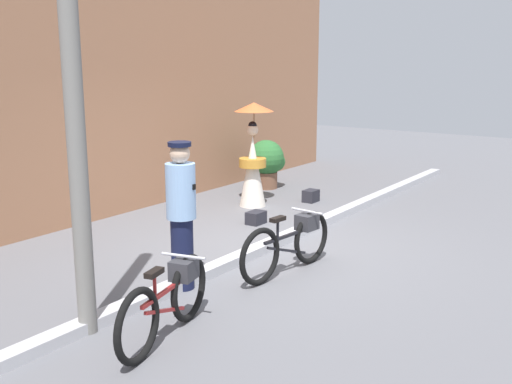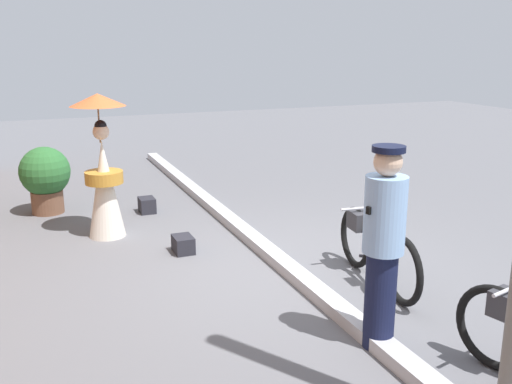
{
  "view_description": "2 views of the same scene",
  "coord_description": "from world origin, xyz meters",
  "views": [
    {
      "loc": [
        -6.8,
        -4.54,
        2.61
      ],
      "look_at": [
        -0.13,
        0.14,
        0.83
      ],
      "focal_mm": 42.35,
      "sensor_mm": 36.0,
      "label": 1
    },
    {
      "loc": [
        -5.53,
        2.6,
        2.5
      ],
      "look_at": [
        0.14,
        0.29,
        0.91
      ],
      "focal_mm": 40.41,
      "sensor_mm": 36.0,
      "label": 2
    }
  ],
  "objects": [
    {
      "name": "bicycle_near_officer",
      "position": [
        -0.66,
        -0.75,
        0.39
      ],
      "size": [
        1.73,
        0.48,
        0.76
      ],
      "color": "black",
      "rests_on": "ground_plane"
    },
    {
      "name": "ground_plane",
      "position": [
        0.0,
        0.0,
        0.0
      ],
      "size": [
        30.0,
        30.0,
        0.0
      ],
      "primitive_type": "plane",
      "color": "slate"
    },
    {
      "name": "building_wall",
      "position": [
        0.0,
        3.4,
        2.07
      ],
      "size": [
        14.0,
        0.4,
        4.14
      ],
      "primitive_type": "cube",
      "color": "#9E6B4C",
      "rests_on": "ground_plane"
    },
    {
      "name": "backpack_on_pavement",
      "position": [
        2.85,
        0.96,
        0.12
      ],
      "size": [
        0.3,
        0.23,
        0.23
      ],
      "color": "#26262D",
      "rests_on": "ground_plane"
    },
    {
      "name": "backpack_spare",
      "position": [
        0.98,
        0.91,
        0.11
      ],
      "size": [
        0.31,
        0.23,
        0.21
      ],
      "color": "#26262D",
      "rests_on": "ground_plane"
    },
    {
      "name": "utility_pole",
      "position": [
        -3.24,
        -0.03,
        2.4
      ],
      "size": [
        0.18,
        0.18,
        4.8
      ],
      "primitive_type": "cylinder",
      "color": "slate",
      "rests_on": "ground_plane"
    },
    {
      "name": "person_officer",
      "position": [
        -1.84,
        -0.02,
        0.92
      ],
      "size": [
        0.34,
        0.38,
        1.72
      ],
      "color": "#141938",
      "rests_on": "ground_plane"
    },
    {
      "name": "person_with_parasol",
      "position": [
        1.98,
        1.69,
        0.9
      ],
      "size": [
        0.71,
        0.71,
        1.88
      ],
      "color": "silver",
      "rests_on": "ground_plane"
    },
    {
      "name": "bicycle_far_side",
      "position": [
        -2.88,
        -0.76,
        0.39
      ],
      "size": [
        1.63,
        0.56,
        0.76
      ],
      "color": "black",
      "rests_on": "ground_plane"
    },
    {
      "name": "potted_plant_by_door",
      "position": [
        3.43,
        2.35,
        0.56
      ],
      "size": [
        0.76,
        0.74,
        1.01
      ],
      "color": "brown",
      "rests_on": "ground_plane"
    },
    {
      "name": "sidewalk_curb",
      "position": [
        0.0,
        0.0,
        0.06
      ],
      "size": [
        14.0,
        0.2,
        0.12
      ],
      "primitive_type": "cube",
      "color": "#B2B2B7",
      "rests_on": "ground_plane"
    }
  ]
}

